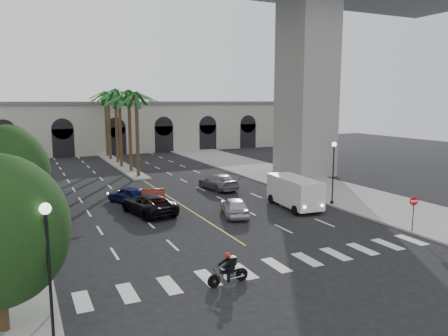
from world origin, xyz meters
TOP-DOWN VIEW (x-y plane):
  - ground at (0.00, 0.00)m, footprint 140.00×140.00m
  - sidewalk_right at (15.00, 15.00)m, footprint 8.00×100.00m
  - median at (0.00, 38.00)m, footprint 2.00×24.00m
  - pier_building at (0.00, 55.00)m, footprint 71.00×10.50m
  - bridge at (3.42, 22.00)m, footprint 75.00×13.00m
  - palm_a at (0.00, 28.00)m, footprint 3.20×3.20m
  - palm_b at (0.10, 32.00)m, footprint 3.20×3.20m
  - palm_c at (-0.20, 36.00)m, footprint 3.20×3.20m
  - palm_d at (0.15, 40.00)m, footprint 3.20×3.20m
  - palm_e at (-0.10, 44.00)m, footprint 3.20×3.20m
  - palm_f at (0.20, 48.00)m, footprint 3.20×3.20m
  - street_tree_mid at (-13.00, 10.00)m, footprint 5.44×5.44m
  - street_tree_far at (-13.00, 22.00)m, footprint 5.04×5.04m
  - lamp_post_left_near at (-11.40, -5.00)m, footprint 0.40×0.40m
  - lamp_post_left_far at (-11.40, 16.00)m, footprint 0.40×0.40m
  - lamp_post_right at (11.40, 8.00)m, footprint 0.40×0.40m
  - traffic_signal_near at (-11.30, -2.50)m, footprint 0.25×0.18m
  - traffic_signal_far at (-11.30, 1.50)m, footprint 0.25×0.18m
  - motorcycle_rider at (-3.33, -2.59)m, footprint 2.21×0.60m
  - car_a at (2.49, 8.44)m, footprint 2.87×4.61m
  - car_b at (-2.49, 13.41)m, footprint 3.09×5.47m
  - car_c at (-3.31, 11.80)m, footprint 3.68×6.05m
  - car_d at (5.46, 18.05)m, footprint 2.72×5.52m
  - car_e at (-3.87, 16.04)m, footprint 3.32×4.62m
  - cargo_van at (8.01, 8.57)m, footprint 2.79×6.02m
  - pedestrian_b at (-11.88, 6.13)m, footprint 0.94×0.74m
  - do_not_enter_sign at (11.06, -0.59)m, footprint 0.60×0.21m

SIDE VIEW (x-z plane):
  - ground at x=0.00m, z-range 0.00..0.00m
  - sidewalk_right at x=15.00m, z-range 0.00..0.15m
  - median at x=0.00m, z-range 0.00..0.20m
  - motorcycle_rider at x=-3.33m, z-range -0.08..1.51m
  - car_e at x=-3.87m, z-range 0.00..1.46m
  - car_a at x=2.49m, z-range 0.00..1.46m
  - car_d at x=5.46m, z-range 0.00..1.54m
  - car_c at x=-3.31m, z-range 0.00..1.57m
  - car_b at x=-2.49m, z-range 0.00..1.71m
  - pedestrian_b at x=-11.88m, z-range 0.15..2.03m
  - cargo_van at x=8.01m, z-range 0.14..2.63m
  - do_not_enter_sign at x=11.06m, z-range 0.57..3.11m
  - traffic_signal_near at x=-11.30m, z-range 0.69..4.34m
  - traffic_signal_far at x=-11.30m, z-range 0.69..4.34m
  - lamp_post_left_near at x=-11.40m, z-range 0.55..5.90m
  - lamp_post_left_far at x=-11.40m, z-range 0.55..5.90m
  - lamp_post_right at x=11.40m, z-range 0.55..5.90m
  - street_tree_far at x=-13.00m, z-range 0.56..7.24m
  - street_tree_mid at x=-13.00m, z-range 0.61..7.81m
  - pier_building at x=0.00m, z-range 0.02..8.52m
  - palm_c at x=-0.20m, z-range 3.86..13.96m
  - palm_a at x=0.00m, z-range 3.95..14.25m
  - palm_e at x=-0.10m, z-range 3.99..14.39m
  - palm_b at x=0.10m, z-range 4.07..14.67m
  - palm_f at x=0.20m, z-range 4.11..14.81m
  - palm_d at x=0.15m, z-range 4.20..15.10m
  - bridge at x=3.42m, z-range 5.51..31.51m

